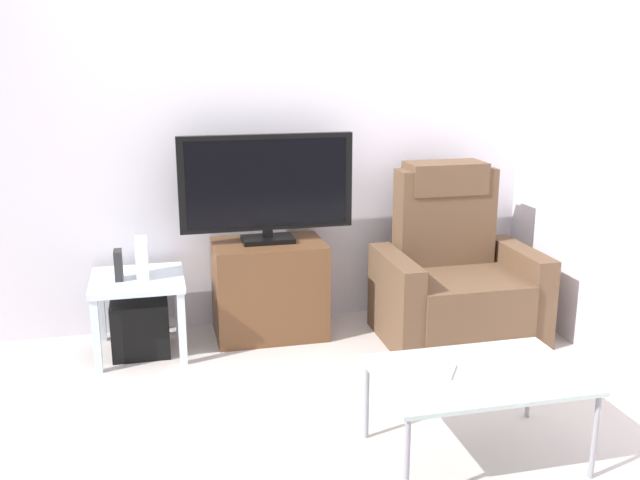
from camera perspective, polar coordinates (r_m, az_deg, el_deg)
The scene contains 12 objects.
ground_plane at distance 3.90m, azimuth -2.48°, elevation -12.10°, with size 6.40×6.40×0.00m, color #BCB2AD.
wall_back at distance 4.62m, azimuth -5.39°, elevation 8.97°, with size 6.40×0.06×2.60m, color silver.
wall_side at distance 4.28m, azimuth 23.07°, elevation 7.39°, with size 0.06×4.48×2.60m, color silver.
tv_stand at distance 4.56m, azimuth -4.07°, elevation -3.89°, with size 0.69×0.45×0.61m.
television at distance 4.41m, azimuth -4.27°, elevation 4.35°, with size 1.08×0.20×0.67m.
recliner_armchair at distance 4.63m, azimuth 10.68°, elevation -2.97°, with size 0.98×0.78×1.08m.
side_table at distance 4.39m, azimuth -14.32°, elevation -3.84°, with size 0.54×0.54×0.47m.
subwoofer_box at distance 4.47m, azimuth -14.13°, elevation -6.64°, with size 0.33×0.33×0.33m, color black.
book_upright at distance 4.32m, azimuth -15.78°, elevation -1.93°, with size 0.05×0.11×0.18m, color #262626.
game_console at distance 4.34m, azimuth -14.01°, elevation -1.40°, with size 0.07×0.20×0.23m, color white.
coffee_table at distance 3.25m, azimuth 12.44°, elevation -10.68°, with size 0.90×0.60×0.41m.
cell_phone at distance 3.21m, azimuth 10.01°, elevation -10.26°, with size 0.07×0.15×0.01m, color #B7B7BC.
Camera 1 is at (-0.65, -3.42, 1.77)m, focal length 40.12 mm.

